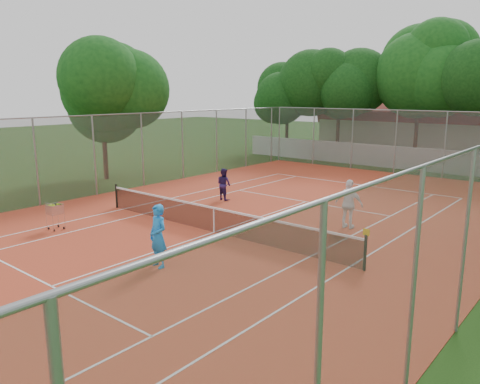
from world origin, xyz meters
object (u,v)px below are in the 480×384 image
Objects in this scene: player_far_left at (224,184)px; ball_hopper at (55,216)px; player_far_right at (349,204)px; tennis_net at (214,220)px; player_near at (158,236)px; clubhouse at (427,127)px.

ball_hopper is (-1.55, -7.79, -0.23)m from player_far_left.
player_far_right is at bearing 25.64° from ball_hopper.
player_far_right reaches higher than tennis_net.
player_near is 1.77× the size of ball_hopper.
clubhouse is at bearing -84.96° from player_far_left.
player_far_right is (3.55, 3.67, 0.45)m from tennis_net.
tennis_net is at bearing 115.22° from player_near.
clubhouse is (-2.00, 29.00, 1.69)m from tennis_net.
tennis_net is at bearing 43.09° from player_far_right.
player_far_right reaches higher than ball_hopper.
tennis_net is 6.33× the size of player_far_right.
player_far_right reaches higher than player_far_left.
player_far_left is at bearing 63.67° from ball_hopper.
tennis_net is 11.09× the size of ball_hopper.
player_far_right is 1.75× the size of ball_hopper.
clubhouse is 15.31× the size of ball_hopper.
tennis_net is 6.28× the size of player_near.
clubhouse is at bearing 103.65° from player_near.
clubhouse is 32.71m from ball_hopper.
player_near is at bearing -15.57° from ball_hopper.
clubhouse is 25.96m from player_far_right.
player_far_right is 11.06m from ball_hopper.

